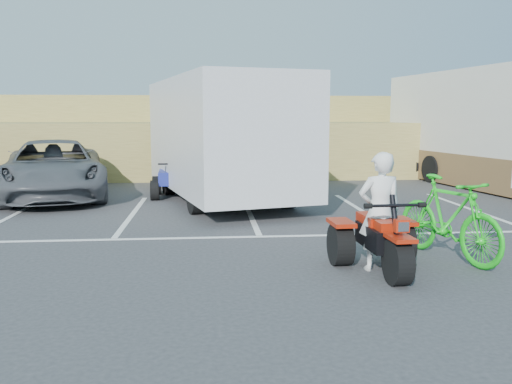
{
  "coord_description": "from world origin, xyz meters",
  "views": [
    {
      "loc": [
        -0.95,
        -7.5,
        2.25
      ],
      "look_at": [
        -0.16,
        1.35,
        1.0
      ],
      "focal_mm": 38.0,
      "sensor_mm": 36.0,
      "label": 1
    }
  ],
  "objects": [
    {
      "name": "ground",
      "position": [
        0.0,
        0.0,
        0.0
      ],
      "size": [
        100.0,
        100.0,
        0.0
      ],
      "primitive_type": "plane",
      "color": "#353537",
      "rests_on": "ground"
    },
    {
      "name": "parking_stripes",
      "position": [
        0.87,
        4.07,
        0.0
      ],
      "size": [
        28.0,
        5.16,
        0.01
      ],
      "color": "white",
      "rests_on": "ground"
    },
    {
      "name": "grass_embankment",
      "position": [
        0.0,
        15.48,
        1.42
      ],
      "size": [
        40.0,
        8.5,
        3.1
      ],
      "color": "olive",
      "rests_on": "ground"
    },
    {
      "name": "red_trike_atv",
      "position": [
        1.53,
        -0.09,
        0.0
      ],
      "size": [
        1.34,
        1.75,
        1.1
      ],
      "primitive_type": null,
      "rotation": [
        0.0,
        0.0,
        0.04
      ],
      "color": "#A51E09",
      "rests_on": "ground"
    },
    {
      "name": "rider",
      "position": [
        1.53,
        0.06,
        0.87
      ],
      "size": [
        0.65,
        0.45,
        1.74
      ],
      "primitive_type": "imported",
      "rotation": [
        0.0,
        0.0,
        3.19
      ],
      "color": "white",
      "rests_on": "ground"
    },
    {
      "name": "green_dirt_bike",
      "position": [
        2.81,
        0.57,
        0.66
      ],
      "size": [
        1.32,
        2.28,
        1.32
      ],
      "primitive_type": "imported",
      "rotation": [
        0.0,
        0.0,
        0.34
      ],
      "color": "#14BF19",
      "rests_on": "ground"
    },
    {
      "name": "grey_pickup",
      "position": [
        -5.2,
        7.82,
        0.79
      ],
      "size": [
        3.91,
        6.18,
        1.59
      ],
      "primitive_type": "imported",
      "rotation": [
        0.0,
        0.0,
        0.24
      ],
      "color": "#4F5257",
      "rests_on": "ground"
    },
    {
      "name": "cargo_trailer",
      "position": [
        -0.56,
        6.86,
        1.73
      ],
      "size": [
        4.37,
        7.33,
        3.2
      ],
      "rotation": [
        0.0,
        0.0,
        0.25
      ],
      "color": "silver",
      "rests_on": "ground"
    },
    {
      "name": "rv_motorhome",
      "position": [
        8.18,
        8.42,
        1.58
      ],
      "size": [
        4.12,
        10.41,
        3.65
      ],
      "rotation": [
        0.0,
        0.0,
        0.16
      ],
      "color": "silver",
      "rests_on": "ground"
    },
    {
      "name": "quad_atv_blue",
      "position": [
        -1.95,
        7.62,
        0.0
      ],
      "size": [
        1.22,
        1.6,
        1.01
      ],
      "primitive_type": null,
      "rotation": [
        0.0,
        0.0,
        0.05
      ],
      "color": "navy",
      "rests_on": "ground"
    },
    {
      "name": "quad_atv_green",
      "position": [
        -0.5,
        6.15,
        0.0
      ],
      "size": [
        1.29,
        1.52,
        0.86
      ],
      "primitive_type": null,
      "rotation": [
        0.0,
        0.0,
        0.26
      ],
      "color": "#145924",
      "rests_on": "ground"
    }
  ]
}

